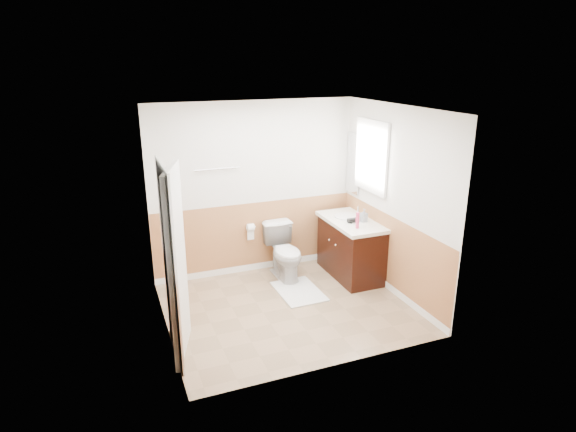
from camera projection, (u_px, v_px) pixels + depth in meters
name	position (u px, v px, depth m)	size (l,w,h in m)	color
floor	(288.00, 308.00, 6.14)	(3.00, 3.00, 0.00)	#8C7051
ceiling	(288.00, 109.00, 5.36)	(3.00, 3.00, 0.00)	white
wall_back	(255.00, 189.00, 6.90)	(3.00, 3.00, 0.00)	silver
wall_front	(338.00, 254.00, 4.60)	(3.00, 3.00, 0.00)	silver
wall_left	(160.00, 231.00, 5.23)	(3.00, 3.00, 0.00)	silver
wall_right	(395.00, 202.00, 6.27)	(3.00, 3.00, 0.00)	silver
wainscot_back	(256.00, 238.00, 7.12)	(3.00, 3.00, 0.00)	#B07746
wainscot_front	(335.00, 322.00, 4.85)	(3.00, 3.00, 0.00)	#B07746
wainscot_left	(166.00, 293.00, 5.47)	(2.60, 2.60, 0.00)	#B07746
wainscot_right	(390.00, 255.00, 6.50)	(2.60, 2.60, 0.00)	#B07746
toilet	(285.00, 252.00, 6.90)	(0.43, 0.76, 0.78)	silver
bath_mat	(299.00, 291.00, 6.56)	(0.55, 0.80, 0.02)	white
vanity_cabinet	(351.00, 249.00, 6.96)	(0.55, 1.10, 0.80)	black
vanity_knob_left	(336.00, 245.00, 6.72)	(0.03, 0.03, 0.03)	silver
vanity_knob_right	(329.00, 240.00, 6.90)	(0.03, 0.03, 0.03)	silver
countertop	(351.00, 222.00, 6.83)	(0.60, 1.15, 0.05)	white
sink_basin	(347.00, 216.00, 6.95)	(0.36, 0.36, 0.02)	white
faucet	(358.00, 211.00, 7.00)	(0.02, 0.02, 0.14)	silver
lotion_bottle	(357.00, 220.00, 6.47)	(0.05, 0.05, 0.22)	#D03560
soap_dispenser	(364.00, 215.00, 6.73)	(0.08, 0.09, 0.19)	gray
hair_dryer_body	(352.00, 220.00, 6.71)	(0.07, 0.07, 0.14)	black
hair_dryer_handle	(351.00, 223.00, 6.68)	(0.03, 0.03, 0.07)	black
mirror_panel	(353.00, 163.00, 7.14)	(0.02, 0.35, 0.90)	silver
window_frame	(371.00, 156.00, 6.63)	(0.04, 0.80, 1.00)	white
window_glass	(372.00, 156.00, 6.63)	(0.01, 0.70, 0.90)	white
door	(177.00, 264.00, 4.94)	(0.05, 0.80, 2.04)	white
door_frame	(170.00, 265.00, 4.91)	(0.02, 0.92, 2.10)	white
door_knob	(178.00, 258.00, 5.27)	(0.06, 0.06, 0.06)	silver
towel_bar	(217.00, 169.00, 6.55)	(0.02, 0.02, 0.62)	silver
tp_holder_bar	(251.00, 227.00, 6.97)	(0.02, 0.02, 0.14)	silver
tp_roll	(251.00, 227.00, 6.97)	(0.11, 0.11, 0.10)	white
tp_sheet	(251.00, 235.00, 7.01)	(0.10, 0.01, 0.16)	white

